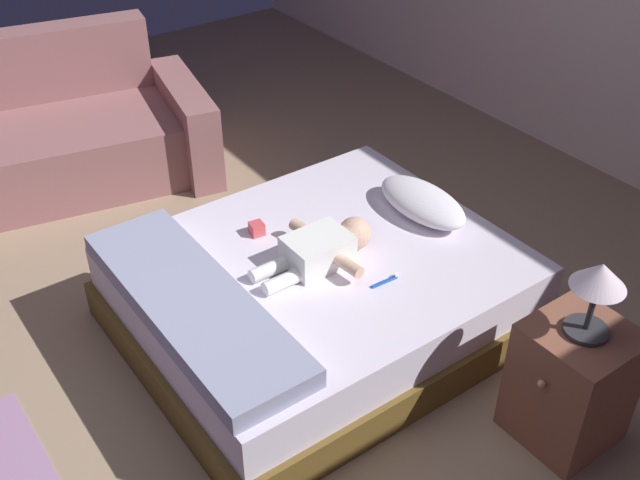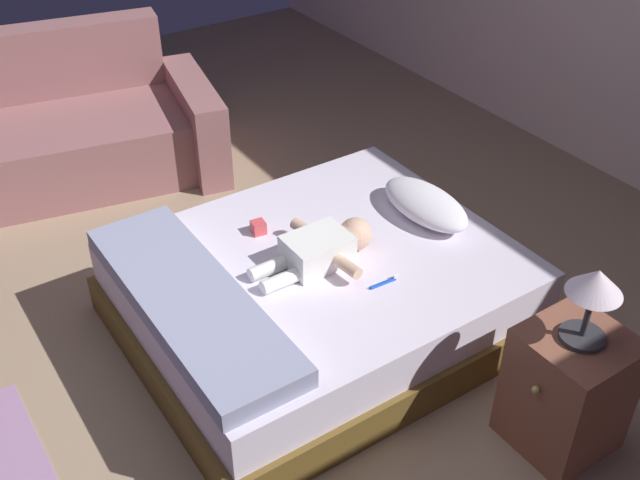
{
  "view_description": "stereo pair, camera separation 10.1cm",
  "coord_description": "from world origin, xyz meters",
  "px_view_note": "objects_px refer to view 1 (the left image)",
  "views": [
    {
      "loc": [
        2.25,
        -1.01,
        2.49
      ],
      "look_at": [
        0.01,
        0.61,
        0.5
      ],
      "focal_mm": 42.66,
      "sensor_mm": 36.0,
      "label": 1
    },
    {
      "loc": [
        2.31,
        -0.93,
        2.49
      ],
      "look_at": [
        0.01,
        0.61,
        0.5
      ],
      "focal_mm": 42.66,
      "sensor_mm": 36.0,
      "label": 2
    }
  ],
  "objects_px": {
    "couch": "(30,142)",
    "nightstand": "(571,383)",
    "pillow": "(422,202)",
    "baby": "(324,248)",
    "lamp": "(598,283)",
    "toothbrush": "(387,281)",
    "toy_block": "(257,229)",
    "bed": "(320,292)"
  },
  "relations": [
    {
      "from": "pillow",
      "to": "couch",
      "type": "height_order",
      "value": "couch"
    },
    {
      "from": "nightstand",
      "to": "lamp",
      "type": "relative_size",
      "value": 1.7
    },
    {
      "from": "lamp",
      "to": "toy_block",
      "type": "bearing_deg",
      "value": -158.88
    },
    {
      "from": "couch",
      "to": "bed",
      "type": "bearing_deg",
      "value": 17.11
    },
    {
      "from": "couch",
      "to": "nightstand",
      "type": "bearing_deg",
      "value": 18.42
    },
    {
      "from": "pillow",
      "to": "toothbrush",
      "type": "distance_m",
      "value": 0.59
    },
    {
      "from": "pillow",
      "to": "lamp",
      "type": "height_order",
      "value": "lamp"
    },
    {
      "from": "baby",
      "to": "couch",
      "type": "xyz_separation_m",
      "value": [
        -2.14,
        -0.65,
        -0.19
      ]
    },
    {
      "from": "toy_block",
      "to": "pillow",
      "type": "bearing_deg",
      "value": 66.89
    },
    {
      "from": "bed",
      "to": "toothbrush",
      "type": "relative_size",
      "value": 11.96
    },
    {
      "from": "pillow",
      "to": "baby",
      "type": "xyz_separation_m",
      "value": [
        0.03,
        -0.62,
        0.0
      ]
    },
    {
      "from": "bed",
      "to": "pillow",
      "type": "bearing_deg",
      "value": 90.45
    },
    {
      "from": "pillow",
      "to": "toy_block",
      "type": "height_order",
      "value": "pillow"
    },
    {
      "from": "bed",
      "to": "lamp",
      "type": "height_order",
      "value": "lamp"
    },
    {
      "from": "lamp",
      "to": "toy_block",
      "type": "relative_size",
      "value": 4.58
    },
    {
      "from": "couch",
      "to": "nightstand",
      "type": "distance_m",
      "value": 3.4
    },
    {
      "from": "toothbrush",
      "to": "couch",
      "type": "height_order",
      "value": "couch"
    },
    {
      "from": "toothbrush",
      "to": "bed",
      "type": "bearing_deg",
      "value": -157.05
    },
    {
      "from": "couch",
      "to": "toy_block",
      "type": "xyz_separation_m",
      "value": [
        1.79,
        0.52,
        0.15
      ]
    },
    {
      "from": "baby",
      "to": "lamp",
      "type": "relative_size",
      "value": 1.88
    },
    {
      "from": "baby",
      "to": "lamp",
      "type": "distance_m",
      "value": 1.21
    },
    {
      "from": "pillow",
      "to": "baby",
      "type": "relative_size",
      "value": 0.89
    },
    {
      "from": "baby",
      "to": "lamp",
      "type": "height_order",
      "value": "lamp"
    },
    {
      "from": "pillow",
      "to": "nightstand",
      "type": "relative_size",
      "value": 0.98
    },
    {
      "from": "pillow",
      "to": "couch",
      "type": "relative_size",
      "value": 0.24
    },
    {
      "from": "couch",
      "to": "toothbrush",
      "type": "bearing_deg",
      "value": 17.89
    },
    {
      "from": "bed",
      "to": "nightstand",
      "type": "height_order",
      "value": "nightstand"
    },
    {
      "from": "baby",
      "to": "toothbrush",
      "type": "height_order",
      "value": "baby"
    },
    {
      "from": "pillow",
      "to": "toothbrush",
      "type": "xyz_separation_m",
      "value": [
        0.32,
        -0.49,
        -0.06
      ]
    },
    {
      "from": "bed",
      "to": "couch",
      "type": "relative_size",
      "value": 0.79
    },
    {
      "from": "pillow",
      "to": "lamp",
      "type": "distance_m",
      "value": 1.18
    },
    {
      "from": "pillow",
      "to": "bed",
      "type": "bearing_deg",
      "value": -89.55
    },
    {
      "from": "nightstand",
      "to": "toy_block",
      "type": "height_order",
      "value": "nightstand"
    },
    {
      "from": "toothbrush",
      "to": "lamp",
      "type": "relative_size",
      "value": 0.46
    },
    {
      "from": "baby",
      "to": "couch",
      "type": "height_order",
      "value": "couch"
    },
    {
      "from": "couch",
      "to": "baby",
      "type": "bearing_deg",
      "value": 16.94
    },
    {
      "from": "baby",
      "to": "lamp",
      "type": "xyz_separation_m",
      "value": [
        1.09,
        0.42,
        0.31
      ]
    },
    {
      "from": "pillow",
      "to": "couch",
      "type": "distance_m",
      "value": 2.47
    },
    {
      "from": "baby",
      "to": "toothbrush",
      "type": "bearing_deg",
      "value": 24.61
    },
    {
      "from": "toothbrush",
      "to": "toy_block",
      "type": "height_order",
      "value": "toy_block"
    },
    {
      "from": "couch",
      "to": "lamp",
      "type": "distance_m",
      "value": 3.44
    },
    {
      "from": "toothbrush",
      "to": "nightstand",
      "type": "xyz_separation_m",
      "value": [
        0.8,
        0.29,
        -0.14
      ]
    }
  ]
}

